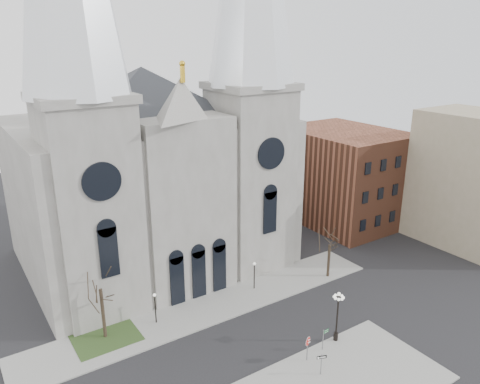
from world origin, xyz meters
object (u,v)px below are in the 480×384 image
stop_sign (308,344)px  one_way_sign (321,361)px  street_name_sign (324,338)px  globe_lamp (338,310)px

stop_sign → one_way_sign: size_ratio=1.21×
stop_sign → one_way_sign: 2.08m
stop_sign → street_name_sign: stop_sign is taller
globe_lamp → one_way_sign: size_ratio=2.56×
globe_lamp → street_name_sign: bearing=-169.3°
one_way_sign → street_name_sign: bearing=65.5°
stop_sign → globe_lamp: size_ratio=0.47×
globe_lamp → one_way_sign: 5.52m
street_name_sign → globe_lamp: bearing=7.7°
stop_sign → street_name_sign: 2.32m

